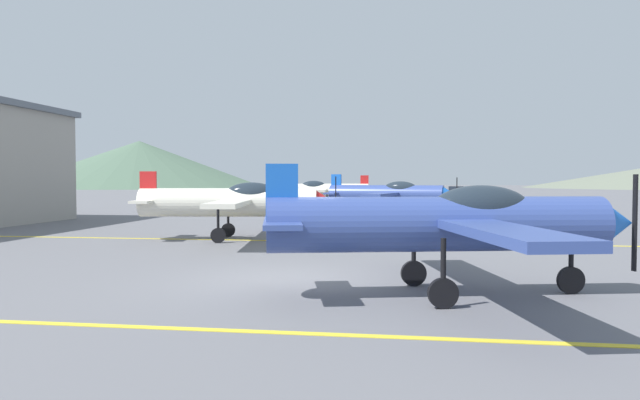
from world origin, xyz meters
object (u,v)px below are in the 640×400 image
airplane_mid (236,201)px  airplane_back (321,190)px  airplane_near (452,222)px  car_sedan (466,196)px  airplane_far (390,194)px

airplane_mid → airplane_back: size_ratio=1.00×
airplane_near → airplane_back: (-6.67, 29.90, 0.00)m
airplane_near → car_sedan: airplane_near is taller
airplane_near → airplane_far: bearing=94.3°
airplane_far → airplane_back: same height
airplane_far → airplane_back: bearing=118.1°
airplane_near → car_sedan: size_ratio=1.81×
airplane_mid → car_sedan: bearing=66.9°
airplane_near → airplane_far: (-1.52, 20.25, 0.00)m
car_sedan → airplane_far: bearing=-111.9°
airplane_far → airplane_near: bearing=-85.7°
airplane_back → car_sedan: 11.46m
airplane_back → car_sedan: size_ratio=1.82×
airplane_far → car_sedan: airplane_far is taller
airplane_far → airplane_back: 10.94m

